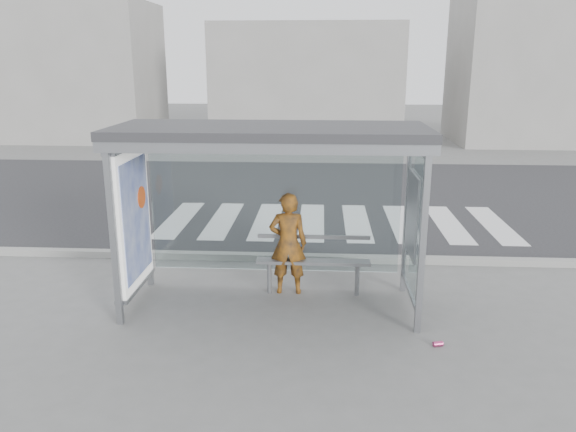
% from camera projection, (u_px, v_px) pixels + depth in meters
% --- Properties ---
extents(ground, '(80.00, 80.00, 0.00)m').
position_uv_depth(ground, '(271.00, 306.00, 8.22)').
color(ground, '#62615F').
rests_on(ground, ground).
extents(road, '(30.00, 10.00, 0.01)m').
position_uv_depth(road, '(295.00, 195.00, 14.95)').
color(road, '#262628').
rests_on(road, ground).
extents(curb, '(30.00, 0.18, 0.12)m').
position_uv_depth(curb, '(281.00, 257.00, 10.08)').
color(curb, gray).
rests_on(curb, ground).
extents(crosswalk, '(7.55, 3.00, 0.00)m').
position_uv_depth(crosswalk, '(334.00, 222.00, 12.48)').
color(crosswalk, silver).
rests_on(crosswalk, ground).
extents(bus_shelter, '(4.25, 1.65, 2.62)m').
position_uv_depth(bus_shelter, '(244.00, 172.00, 7.77)').
color(bus_shelter, gray).
rests_on(bus_shelter, ground).
extents(building_left, '(6.00, 5.00, 6.00)m').
position_uv_depth(building_left, '(86.00, 72.00, 25.32)').
color(building_left, gray).
rests_on(building_left, ground).
extents(building_center, '(8.00, 5.00, 5.00)m').
position_uv_depth(building_center, '(307.00, 83.00, 24.86)').
color(building_center, gray).
rests_on(building_center, ground).
extents(building_right, '(5.00, 5.00, 7.00)m').
position_uv_depth(building_right, '(517.00, 60.00, 24.07)').
color(building_right, gray).
rests_on(building_right, ground).
extents(person, '(0.59, 0.40, 1.58)m').
position_uv_depth(person, '(288.00, 244.00, 8.50)').
color(person, red).
rests_on(person, ground).
extents(bench, '(1.72, 0.32, 0.89)m').
position_uv_depth(bench, '(313.00, 261.00, 8.52)').
color(bench, slate).
rests_on(bench, ground).
extents(soda_can, '(0.13, 0.10, 0.07)m').
position_uv_depth(soda_can, '(438.00, 344.00, 7.04)').
color(soda_can, '#C03872').
rests_on(soda_can, ground).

